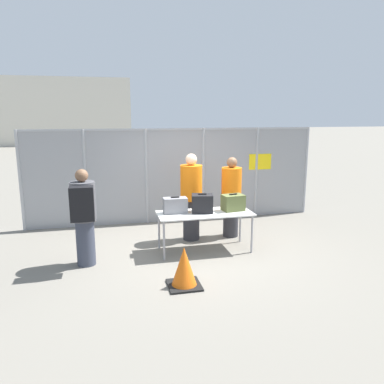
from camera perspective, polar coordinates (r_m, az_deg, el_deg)
ground_plane at (r=7.47m, az=0.49°, el=-8.67°), size 120.00×120.00×0.00m
fence_section at (r=9.14m, az=-2.47°, el=2.84°), size 7.11×0.07×2.28m
inspection_table at (r=7.19m, az=1.97°, el=-3.62°), size 1.81×0.75×0.76m
suitcase_grey at (r=7.12m, az=-2.58°, el=-2.05°), size 0.45×0.24×0.32m
suitcase_black at (r=7.16m, az=1.57°, el=-1.75°), size 0.45×0.38×0.37m
suitcase_olive at (r=7.34m, az=6.27°, el=-1.62°), size 0.44×0.34×0.34m
traveler_hooded at (r=6.66m, az=-16.18°, el=-3.25°), size 0.42×0.66×1.71m
security_worker_near at (r=7.77m, az=-0.12°, el=-0.62°), size 0.45×0.45×1.82m
security_worker_far at (r=8.04m, az=6.00°, el=-0.62°), size 0.43×0.43×1.73m
utility_trailer at (r=11.84m, az=3.17°, el=1.09°), size 4.44×1.95×0.70m
distant_hangar at (r=39.39m, az=-22.81°, el=11.20°), size 17.22×12.51×5.54m
traffic_cone at (r=5.86m, az=-1.20°, el=-11.52°), size 0.51×0.51×0.63m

